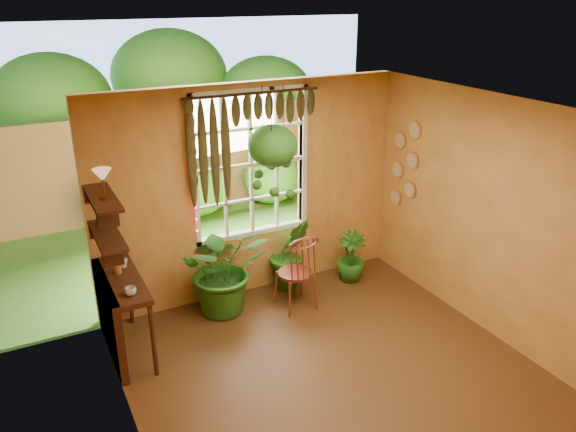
# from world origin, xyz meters

# --- Properties ---
(floor) EXTENTS (4.50, 4.50, 0.00)m
(floor) POSITION_xyz_m (0.00, 0.00, 0.00)
(floor) COLOR #572F18
(floor) RESTS_ON ground
(ceiling) EXTENTS (4.50, 4.50, 0.00)m
(ceiling) POSITION_xyz_m (0.00, 0.00, 2.70)
(ceiling) COLOR white
(ceiling) RESTS_ON wall_back
(wall_back) EXTENTS (4.00, 0.00, 4.00)m
(wall_back) POSITION_xyz_m (0.00, 2.25, 1.35)
(wall_back) COLOR gold
(wall_back) RESTS_ON floor
(wall_left) EXTENTS (0.00, 4.50, 4.50)m
(wall_left) POSITION_xyz_m (-2.00, 0.00, 1.35)
(wall_left) COLOR gold
(wall_left) RESTS_ON floor
(wall_right) EXTENTS (0.00, 4.50, 4.50)m
(wall_right) POSITION_xyz_m (2.00, 0.00, 1.35)
(wall_right) COLOR gold
(wall_right) RESTS_ON floor
(window) EXTENTS (1.52, 0.10, 1.86)m
(window) POSITION_xyz_m (0.00, 2.28, 1.70)
(window) COLOR white
(window) RESTS_ON wall_back
(valance_vine) EXTENTS (1.70, 0.12, 1.10)m
(valance_vine) POSITION_xyz_m (-0.08, 2.16, 2.28)
(valance_vine) COLOR #3B1D10
(valance_vine) RESTS_ON window
(string_lights) EXTENTS (0.03, 0.03, 1.54)m
(string_lights) POSITION_xyz_m (-0.76, 2.19, 1.75)
(string_lights) COLOR #FF2633
(string_lights) RESTS_ON window
(wall_plates) EXTENTS (0.04, 0.32, 1.10)m
(wall_plates) POSITION_xyz_m (1.98, 1.79, 1.55)
(wall_plates) COLOR #FBECCD
(wall_plates) RESTS_ON wall_right
(counter_ledge) EXTENTS (0.40, 1.20, 0.90)m
(counter_ledge) POSITION_xyz_m (-1.91, 1.60, 0.55)
(counter_ledge) COLOR #3B1D10
(counter_ledge) RESTS_ON floor
(shelf_lower) EXTENTS (0.25, 0.90, 0.04)m
(shelf_lower) POSITION_xyz_m (-1.88, 1.60, 1.40)
(shelf_lower) COLOR #3B1D10
(shelf_lower) RESTS_ON wall_left
(shelf_upper) EXTENTS (0.25, 0.90, 0.04)m
(shelf_upper) POSITION_xyz_m (-1.88, 1.60, 1.80)
(shelf_upper) COLOR #3B1D10
(shelf_upper) RESTS_ON wall_left
(backyard) EXTENTS (14.00, 10.00, 12.00)m
(backyard) POSITION_xyz_m (0.24, 6.87, 1.28)
(backyard) COLOR #2A601B
(backyard) RESTS_ON ground
(windsor_chair) EXTENTS (0.45, 0.47, 1.16)m
(windsor_chair) POSITION_xyz_m (0.27, 1.58, 0.33)
(windsor_chair) COLOR maroon
(windsor_chair) RESTS_ON floor
(potted_plant_left) EXTENTS (1.13, 1.00, 1.16)m
(potted_plant_left) POSITION_xyz_m (-0.54, 1.91, 0.58)
(potted_plant_left) COLOR #164F15
(potted_plant_left) RESTS_ON floor
(potted_plant_mid) EXTENTS (0.59, 0.50, 0.98)m
(potted_plant_mid) POSITION_xyz_m (0.43, 2.06, 0.49)
(potted_plant_mid) COLOR #164F15
(potted_plant_mid) RESTS_ON floor
(potted_plant_right) EXTENTS (0.48, 0.48, 0.69)m
(potted_plant_right) POSITION_xyz_m (1.26, 1.87, 0.34)
(potted_plant_right) COLOR #164F15
(potted_plant_right) RESTS_ON floor
(hanging_basket) EXTENTS (0.58, 0.58, 1.32)m
(hanging_basket) POSITION_xyz_m (0.09, 1.85, 1.95)
(hanging_basket) COLOR black
(hanging_basket) RESTS_ON ceiling
(cup_a) EXTENTS (0.12, 0.12, 0.09)m
(cup_a) POSITION_xyz_m (-1.78, 1.19, 0.94)
(cup_a) COLOR silver
(cup_a) RESTS_ON counter_ledge
(cup_b) EXTENTS (0.14, 0.14, 0.10)m
(cup_b) POSITION_xyz_m (-1.72, 1.84, 0.95)
(cup_b) COLOR beige
(cup_b) RESTS_ON counter_ledge
(brush_jar) EXTENTS (0.08, 0.08, 0.29)m
(brush_jar) POSITION_xyz_m (-1.80, 1.71, 1.01)
(brush_jar) COLOR #96532B
(brush_jar) RESTS_ON counter_ledge
(shelf_vase) EXTENTS (0.18, 0.18, 0.14)m
(shelf_vase) POSITION_xyz_m (-1.87, 1.82, 1.49)
(shelf_vase) COLOR #B2AD99
(shelf_vase) RESTS_ON shelf_lower
(tiffany_lamp) EXTENTS (0.18, 0.18, 0.30)m
(tiffany_lamp) POSITION_xyz_m (-1.86, 1.51, 2.04)
(tiffany_lamp) COLOR #553118
(tiffany_lamp) RESTS_ON shelf_upper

